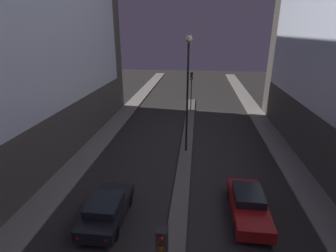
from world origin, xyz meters
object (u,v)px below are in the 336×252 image
car_left_lane (107,209)px  car_right_lane (248,204)px  street_lamp (188,76)px  traffic_light_mid (191,83)px

car_left_lane → car_right_lane: (7.63, 1.32, -0.01)m
street_lamp → car_right_lane: (3.82, -7.78, -5.72)m
street_lamp → car_left_lane: 11.40m
street_lamp → car_left_lane: bearing=-112.8°
traffic_light_mid → street_lamp: size_ratio=0.51×
car_left_lane → car_right_lane: car_left_lane is taller
traffic_light_mid → car_left_lane: (-3.82, -21.30, -2.89)m
traffic_light_mid → car_left_lane: size_ratio=1.11×
car_left_lane → car_right_lane: bearing=9.8°
traffic_light_mid → car_left_lane: traffic_light_mid is taller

